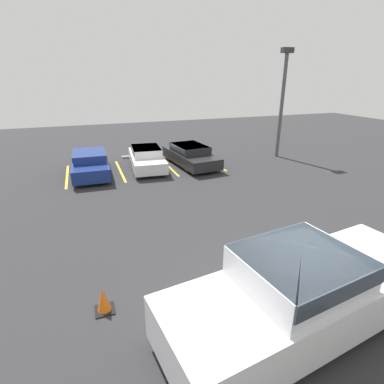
# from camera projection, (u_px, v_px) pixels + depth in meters

# --- Properties ---
(ground_plane) EXTENTS (60.00, 60.00, 0.00)m
(ground_plane) POSITION_uv_depth(u_px,v_px,m) (293.00, 305.00, 6.86)
(ground_plane) COLOR #2D2D30
(stall_stripe_a) EXTENTS (0.12, 4.12, 0.01)m
(stall_stripe_a) POSITION_uv_depth(u_px,v_px,m) (67.00, 176.00, 15.69)
(stall_stripe_a) COLOR yellow
(stall_stripe_a) RESTS_ON ground_plane
(stall_stripe_b) EXTENTS (0.12, 4.12, 0.01)m
(stall_stripe_b) POSITION_uv_depth(u_px,v_px,m) (120.00, 171.00, 16.57)
(stall_stripe_b) COLOR yellow
(stall_stripe_b) RESTS_ON ground_plane
(stall_stripe_c) EXTENTS (0.12, 4.12, 0.01)m
(stall_stripe_c) POSITION_uv_depth(u_px,v_px,m) (168.00, 166.00, 17.44)
(stall_stripe_c) COLOR yellow
(stall_stripe_c) RESTS_ON ground_plane
(stall_stripe_d) EXTENTS (0.12, 4.12, 0.01)m
(stall_stripe_d) POSITION_uv_depth(u_px,v_px,m) (212.00, 162.00, 18.32)
(stall_stripe_d) COLOR yellow
(stall_stripe_d) RESTS_ON ground_plane
(pickup_truck) EXTENTS (6.32, 2.82, 1.83)m
(pickup_truck) POSITION_uv_depth(u_px,v_px,m) (307.00, 290.00, 5.99)
(pickup_truck) COLOR silver
(pickup_truck) RESTS_ON ground_plane
(parked_sedan_a) EXTENTS (1.88, 4.38, 1.22)m
(parked_sedan_a) POSITION_uv_depth(u_px,v_px,m) (90.00, 163.00, 15.76)
(parked_sedan_a) COLOR navy
(parked_sedan_a) RESTS_ON ground_plane
(parked_sedan_b) EXTENTS (2.05, 4.38, 1.20)m
(parked_sedan_b) POSITION_uv_depth(u_px,v_px,m) (147.00, 157.00, 16.88)
(parked_sedan_b) COLOR silver
(parked_sedan_b) RESTS_ON ground_plane
(parked_sedan_c) EXTENTS (2.26, 4.65, 1.19)m
(parked_sedan_c) POSITION_uv_depth(u_px,v_px,m) (190.00, 154.00, 17.45)
(parked_sedan_c) COLOR #232326
(parked_sedan_c) RESTS_ON ground_plane
(light_post) EXTENTS (0.70, 0.36, 6.45)m
(light_post) POSITION_uv_depth(u_px,v_px,m) (283.00, 97.00, 18.23)
(light_post) COLOR #515156
(light_post) RESTS_ON ground_plane
(traffic_cone) EXTENTS (0.42, 0.42, 0.58)m
(traffic_cone) POSITION_uv_depth(u_px,v_px,m) (104.00, 301.00, 6.62)
(traffic_cone) COLOR black
(traffic_cone) RESTS_ON ground_plane
(wheel_stop_curb) EXTENTS (1.75, 0.20, 0.14)m
(wheel_stop_curb) POSITION_uv_depth(u_px,v_px,m) (136.00, 156.00, 19.29)
(wheel_stop_curb) COLOR #B7B2A8
(wheel_stop_curb) RESTS_ON ground_plane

